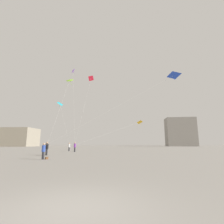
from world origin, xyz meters
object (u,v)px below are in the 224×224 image
object	(u,v)px
kite_cobalt_delta	(171,77)
kite_violet_diamond	(73,71)
building_centre_hall	(180,132)
kite_cyan_delta	(60,104)
handbag_beside_flyer	(47,158)
kite_crimson_delta	(91,79)
kite_lime_diamond	(70,80)
person_in_white	(69,147)
person_in_black	(47,148)
building_left_hall	(14,137)
kite_amber_delta	(138,123)
person_in_purple	(75,147)
person_in_blue	(43,150)

from	to	relation	value
kite_cobalt_delta	kite_violet_diamond	distance (m)	20.50
kite_cobalt_delta	building_centre_hall	size ratio (longest dim) A/B	0.93
kite_cyan_delta	handbag_beside_flyer	world-z (taller)	kite_cyan_delta
kite_crimson_delta	kite_lime_diamond	bearing A→B (deg)	-100.21
kite_crimson_delta	kite_cobalt_delta	distance (m)	19.63
person_in_white	building_centre_hall	distance (m)	76.79
kite_cobalt_delta	person_in_black	bearing A→B (deg)	166.33
kite_crimson_delta	kite_lime_diamond	distance (m)	9.83
person_in_white	kite_cobalt_delta	distance (m)	24.97
building_left_hall	kite_amber_delta	bearing A→B (deg)	-38.51
kite_amber_delta	building_centre_hall	bearing A→B (deg)	63.37
person_in_purple	kite_violet_diamond	xyz separation A→B (m)	(-0.65, -1.22, 14.78)
person_in_black	person_in_purple	bearing A→B (deg)	176.09
person_in_purple	kite_cobalt_delta	world-z (taller)	kite_cobalt_delta
person_in_blue	person_in_purple	world-z (taller)	person_in_purple
kite_crimson_delta	building_left_hall	xyz separation A→B (m)	(-49.90, 52.44, -10.27)
person_in_blue	person_in_purple	xyz separation A→B (m)	(-0.92, 15.14, 0.09)
kite_crimson_delta	kite_cobalt_delta	size ratio (longest dim) A/B	0.95
person_in_purple	person_in_white	size ratio (longest dim) A/B	1.06
person_in_black	kite_lime_diamond	xyz separation A→B (m)	(2.32, 1.27, 10.31)
kite_lime_diamond	kite_amber_delta	bearing A→B (deg)	48.80
kite_crimson_delta	kite_amber_delta	xyz separation A→B (m)	(10.25, 4.58, -8.77)
person_in_purple	handbag_beside_flyer	xyz separation A→B (m)	(1.27, -15.04, -0.88)
person_in_purple	kite_cyan_delta	distance (m)	15.47
kite_violet_diamond	kite_amber_delta	distance (m)	17.89
person_in_purple	kite_lime_diamond	distance (m)	12.95
kite_cobalt_delta	person_in_purple	bearing A→B (deg)	138.72
person_in_purple	kite_amber_delta	bearing A→B (deg)	-160.42
person_in_white	kite_amber_delta	xyz separation A→B (m)	(14.86, 2.51, 5.26)
person_in_black	kite_crimson_delta	size ratio (longest dim) A/B	0.13
kite_cobalt_delta	kite_violet_diamond	world-z (taller)	kite_violet_diamond
person_in_purple	kite_lime_diamond	size ratio (longest dim) A/B	0.17
person_in_black	building_left_hall	xyz separation A→B (m)	(-45.96, 62.69, 3.71)
kite_crimson_delta	building_centre_hall	distance (m)	75.95
kite_amber_delta	kite_cobalt_delta	bearing A→B (deg)	-83.65
person_in_black	kite_crimson_delta	world-z (taller)	kite_crimson_delta
kite_lime_diamond	person_in_purple	bearing A→B (deg)	96.47
kite_cobalt_delta	kite_violet_diamond	size ratio (longest dim) A/B	1.00
person_in_black	kite_cobalt_delta	size ratio (longest dim) A/B	0.12
person_in_black	building_centre_hall	bearing A→B (deg)	154.45
kite_cyan_delta	kite_cobalt_delta	distance (m)	30.98
kite_cobalt_delta	person_in_blue	bearing A→B (deg)	-171.39
person_in_purple	kite_amber_delta	size ratio (longest dim) A/B	0.13
person_in_black	building_left_hall	size ratio (longest dim) A/B	0.08
person_in_white	kite_crimson_delta	world-z (taller)	kite_crimson_delta
kite_lime_diamond	building_centre_hall	distance (m)	84.22
person_in_black	building_centre_hall	distance (m)	86.70
kite_cyan_delta	building_left_hall	size ratio (longest dim) A/B	0.49
kite_cyan_delta	kite_lime_diamond	bearing A→B (deg)	-65.73
building_left_hall	building_centre_hall	bearing A→B (deg)	7.39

